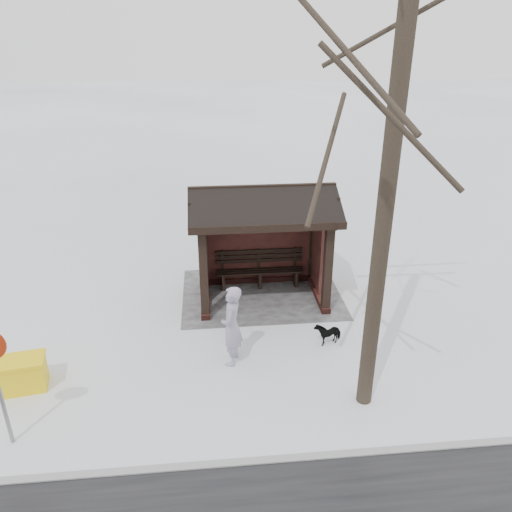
{
  "coord_description": "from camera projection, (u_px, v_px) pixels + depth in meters",
  "views": [
    {
      "loc": [
        1.32,
        11.54,
        6.52
      ],
      "look_at": [
        0.24,
        0.8,
        1.58
      ],
      "focal_mm": 35.0,
      "sensor_mm": 36.0,
      "label": 1
    }
  ],
  "objects": [
    {
      "name": "trampled_patch",
      "position": [
        261.0,
        293.0,
        13.45
      ],
      "size": [
        4.2,
        3.2,
        0.02
      ],
      "primitive_type": "cube",
      "color": "gray",
      "rests_on": "ground"
    },
    {
      "name": "tree_near",
      "position": [
        402.0,
        57.0,
        7.05
      ],
      "size": [
        3.42,
        3.42,
        9.03
      ],
      "color": "black",
      "rests_on": "ground"
    },
    {
      "name": "bus_shelter",
      "position": [
        262.0,
        219.0,
        12.51
      ],
      "size": [
        3.6,
        2.4,
        3.09
      ],
      "color": "#391814",
      "rests_on": "ground"
    },
    {
      "name": "dog",
      "position": [
        328.0,
        332.0,
        11.27
      ],
      "size": [
        0.67,
        0.48,
        0.52
      ],
      "primitive_type": "imported",
      "rotation": [
        0.0,
        0.0,
        1.94
      ],
      "color": "black",
      "rests_on": "ground"
    },
    {
      "name": "kerb",
      "position": [
        299.0,
        458.0,
        8.29
      ],
      "size": [
        120.0,
        0.15,
        0.06
      ],
      "primitive_type": "cube",
      "color": "gray",
      "rests_on": "ground"
    },
    {
      "name": "grit_bin",
      "position": [
        23.0,
        374.0,
        9.79
      ],
      "size": [
        0.96,
        0.73,
        0.67
      ],
      "rotation": [
        0.0,
        0.0,
        0.16
      ],
      "color": "yellow",
      "rests_on": "ground"
    },
    {
      "name": "pedestrian",
      "position": [
        232.0,
        326.0,
        10.34
      ],
      "size": [
        0.59,
        0.74,
        1.79
      ],
      "primitive_type": "imported",
      "rotation": [
        0.0,
        0.0,
        1.31
      ],
      "color": "#958DA5",
      "rests_on": "ground"
    },
    {
      "name": "ground",
      "position": [
        262.0,
        297.0,
        13.27
      ],
      "size": [
        120.0,
        120.0,
        0.0
      ],
      "primitive_type": "plane",
      "color": "white",
      "rests_on": "ground"
    }
  ]
}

